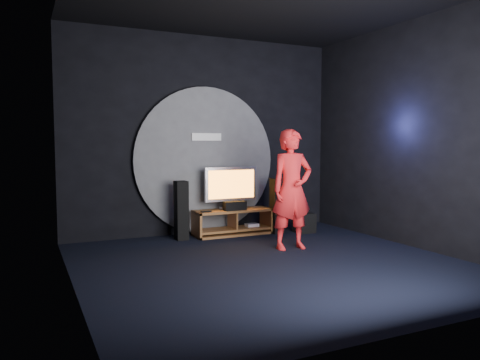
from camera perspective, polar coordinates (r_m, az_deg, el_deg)
name	(u,v)px	position (r m, az deg, el deg)	size (l,w,h in m)	color
floor	(272,264)	(6.35, 3.86, -10.18)	(5.00, 5.00, 0.00)	black
back_wall	(204,135)	(8.42, -4.37, 5.45)	(5.00, 0.04, 3.50)	black
front_wall	(420,126)	(4.14, 21.09, 6.16)	(5.00, 0.04, 3.50)	black
left_wall	(69,130)	(5.40, -20.08, 5.73)	(0.04, 5.00, 3.50)	black
right_wall	(415,134)	(7.68, 20.57, 5.27)	(0.04, 5.00, 3.50)	black
wall_disc_panel	(206,160)	(8.37, -4.22, 2.39)	(2.60, 0.11, 2.60)	#515156
media_console	(233,224)	(8.26, -0.87, -5.35)	(1.38, 0.45, 0.45)	#9F5C31
tv	(231,186)	(8.23, -1.11, -0.75)	(0.97, 0.22, 0.74)	#ADADB4
center_speaker	(235,206)	(8.12, -0.65, -3.16)	(0.40, 0.15, 0.15)	black
remote	(206,212)	(7.90, -4.18, -3.86)	(0.18, 0.05, 0.02)	black
tower_speaker_left	(181,210)	(7.86, -7.17, -3.70)	(0.20, 0.22, 0.98)	black
tower_speaker_right	(277,206)	(8.39, 4.52, -3.16)	(0.20, 0.22, 0.98)	black
subwoofer	(304,223)	(8.55, 7.82, -5.18)	(0.32, 0.32, 0.35)	black
player	(292,189)	(7.12, 6.34, -1.15)	(0.66, 0.44, 1.82)	red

